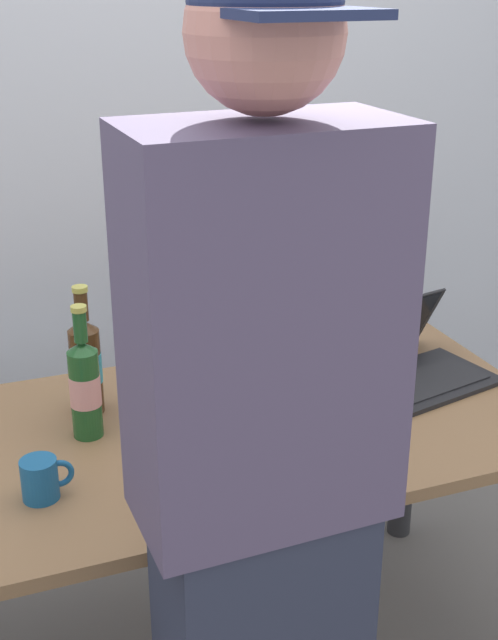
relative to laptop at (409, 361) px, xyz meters
name	(u,v)px	position (x,y,z in m)	size (l,w,h in m)	color
desk	(217,468)	(-0.55, -0.07, -0.15)	(1.57, 0.79, 0.71)	olive
laptop	(409,361)	(0.00, 0.00, 0.00)	(0.41, 0.39, 0.18)	black
beer_bottle_green	(147,377)	(-0.68, 0.03, 0.06)	(0.07, 0.07, 0.29)	#333333
beer_bottle_brown	(86,364)	(-0.81, 0.10, 0.08)	(0.07, 0.07, 0.31)	#472B14
beer_bottle_dark	(85,386)	(-0.83, -0.01, 0.08)	(0.07, 0.07, 0.31)	#1E5123
person_figure	(262,492)	(-0.65, -0.62, 0.15)	(0.41, 0.30, 1.74)	#2D3347
coffee_mug	(41,479)	(-0.96, -0.22, 0.00)	(0.10, 0.07, 0.09)	#19598C
back_wall	(119,113)	(-0.55, 0.78, 0.55)	(6.00, 0.10, 2.60)	silver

